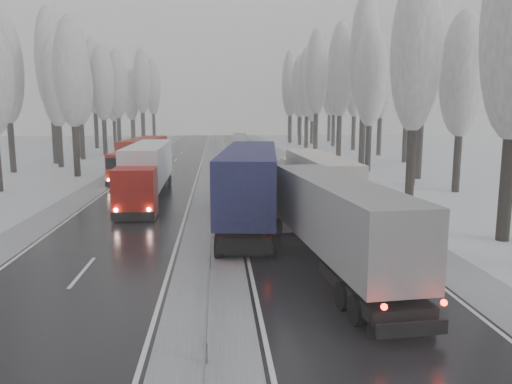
{
  "coord_description": "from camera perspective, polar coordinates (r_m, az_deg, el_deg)",
  "views": [
    {
      "loc": [
        0.37,
        -8.33,
        6.61
      ],
      "look_at": [
        2.49,
        18.72,
        2.2
      ],
      "focal_mm": 35.0,
      "sensor_mm": 36.0,
      "label": 1
    }
  ],
  "objects": [
    {
      "name": "carriageway_right",
      "position": [
        39.2,
        2.74,
        -0.46
      ],
      "size": [
        7.5,
        200.0,
        0.03
      ],
      "primitive_type": "cube",
      "color": "black",
      "rests_on": "ground"
    },
    {
      "name": "carriageway_left",
      "position": [
        39.3,
        -12.63,
        -0.65
      ],
      "size": [
        7.5,
        200.0,
        0.03
      ],
      "primitive_type": "cube",
      "color": "black",
      "rests_on": "ground"
    },
    {
      "name": "median_slush",
      "position": [
        38.9,
        -4.96,
        -0.56
      ],
      "size": [
        3.0,
        200.0,
        0.04
      ],
      "primitive_type": "cube",
      "color": "#AAADB3",
      "rests_on": "ground"
    },
    {
      "name": "shoulder_right",
      "position": [
        40.12,
        9.77,
        -0.36
      ],
      "size": [
        2.4,
        200.0,
        0.04
      ],
      "primitive_type": "cube",
      "color": "#AAADB3",
      "rests_on": "ground"
    },
    {
      "name": "shoulder_left",
      "position": [
        40.31,
        -19.61,
        -0.72
      ],
      "size": [
        2.4,
        200.0,
        0.04
      ],
      "primitive_type": "cube",
      "color": "#AAADB3",
      "rests_on": "ground"
    },
    {
      "name": "median_guardrail",
      "position": [
        38.79,
        -4.97,
        0.28
      ],
      "size": [
        0.12,
        200.0,
        0.76
      ],
      "color": "slate",
      "rests_on": "ground"
    },
    {
      "name": "tree_18",
      "position": [
        38.31,
        17.83,
        14.93
      ],
      "size": [
        3.6,
        3.6,
        16.58
      ],
      "color": "black",
      "rests_on": "ground"
    },
    {
      "name": "tree_19",
      "position": [
        44.09,
        22.54,
        12.2
      ],
      "size": [
        3.6,
        3.6,
        14.57
      ],
      "color": "black",
      "rests_on": "ground"
    },
    {
      "name": "tree_20",
      "position": [
        47.03,
        17.9,
        13.11
      ],
      "size": [
        3.6,
        3.6,
        15.71
      ],
      "color": "black",
      "rests_on": "ground"
    },
    {
      "name": "tree_21",
      "position": [
        51.72,
        18.64,
        14.75
      ],
      "size": [
        3.6,
        3.6,
        18.62
      ],
      "color": "black",
      "rests_on": "ground"
    },
    {
      "name": "tree_22",
      "position": [
        56.56,
        12.98,
        12.69
      ],
      "size": [
        3.6,
        3.6,
        15.86
      ],
      "color": "black",
      "rests_on": "ground"
    },
    {
      "name": "tree_23",
      "position": [
        62.35,
        17.43,
        10.8
      ],
      "size": [
        3.6,
        3.6,
        13.55
      ],
      "color": "black",
      "rests_on": "ground"
    },
    {
      "name": "tree_24",
      "position": [
        62.23,
        12.34,
        15.1
      ],
      "size": [
        3.6,
        3.6,
        20.49
      ],
      "color": "black",
      "rests_on": "ground"
    },
    {
      "name": "tree_25",
      "position": [
        68.16,
        17.07,
        13.82
      ],
      "size": [
        3.6,
        3.6,
        19.44
      ],
      "color": "black",
      "rests_on": "ground"
    },
    {
      "name": "tree_26",
      "position": [
        71.91,
        9.64,
        13.49
      ],
      "size": [
        3.6,
        3.6,
        18.78
      ],
      "color": "black",
      "rests_on": "ground"
    },
    {
      "name": "tree_27",
      "position": [
        77.67,
        14.14,
        12.47
      ],
      "size": [
        3.6,
        3.6,
        17.62
      ],
      "color": "black",
      "rests_on": "ground"
    },
    {
      "name": "tree_28",
      "position": [
        82.08,
        6.95,
        13.38
      ],
      "size": [
        3.6,
        3.6,
        19.62
      ],
      "color": "black",
      "rests_on": "ground"
    },
    {
      "name": "tree_29",
      "position": [
        87.6,
        11.25,
        12.38
      ],
      "size": [
        3.6,
        3.6,
        18.11
      ],
      "color": "black",
      "rests_on": "ground"
    },
    {
      "name": "tree_30",
      "position": [
        91.61,
        5.85,
        12.26
      ],
      "size": [
        3.6,
        3.6,
        17.86
      ],
      "color": "black",
      "rests_on": "ground"
    },
    {
      "name": "tree_31",
      "position": [
        96.75,
        8.95,
        12.3
      ],
      "size": [
        3.6,
        3.6,
        18.58
      ],
      "color": "black",
      "rests_on": "ground"
    },
    {
      "name": "tree_32",
      "position": [
        99.0,
        5.09,
        11.85
      ],
      "size": [
        3.6,
        3.6,
        17.33
      ],
      "color": "black",
      "rests_on": "ground"
    },
    {
      "name": "tree_33",
      "position": [
        103.41,
        6.45,
        10.65
      ],
      "size": [
        3.6,
        3.6,
        14.33
      ],
      "color": "black",
      "rests_on": "ground"
    },
    {
      "name": "tree_34",
      "position": [
        105.88,
        3.96,
        11.79
      ],
      "size": [
        3.6,
        3.6,
        17.63
      ],
      "color": "black",
      "rests_on": "ground"
    },
    {
      "name": "tree_35",
      "position": [
        111.51,
        8.44,
        11.79
      ],
      "size": [
        3.6,
        3.6,
        18.25
      ],
      "color": "black",
      "rests_on": "ground"
    },
    {
      "name": "tree_36",
      "position": [
        115.88,
        3.89,
        12.39
      ],
      "size": [
        3.6,
        3.6,
        20.23
      ],
      "color": "black",
      "rests_on": "ground"
    },
    {
      "name": "tree_37",
      "position": [
        120.89,
        6.94,
        11.04
      ],
      "size": [
        3.6,
        3.6,
        16.37
      ],
      "color": "black",
      "rests_on": "ground"
    },
    {
      "name": "tree_38",
      "position": [
        126.5,
        3.95,
        11.47
      ],
      "size": [
        3.6,
        3.6,
        17.97
      ],
      "color": "black",
      "rests_on": "ground"
    },
    {
      "name": "tree_39",
      "position": [
        130.84,
        4.93,
        10.88
      ],
      "size": [
        3.6,
        3.6,
        16.19
      ],
      "color": "black",
      "rests_on": "ground"
    },
    {
      "name": "tree_62",
      "position": [
        54.12,
        -20.31,
        12.64
      ],
      "size": [
        3.6,
        3.6,
        16.04
      ],
      "color": "black",
      "rests_on": "ground"
    },
    {
      "name": "tree_63",
      "position": [
        60.46,
        -26.69,
        12.34
      ],
      "size": [
        3.6,
        3.6,
        16.88
      ],
      "color": "black",
      "rests_on": "ground"
    },
    {
      "name": "tree_64",
      "position": [
        63.92,
        -21.88,
        11.59
      ],
      "size": [
        3.6,
        3.6,
        15.42
      ],
      "color": "black",
      "rests_on": "ground"
    },
    {
      "name": "tree_65",
      "position": [
        68.44,
        -22.47,
        13.53
      ],
      "size": [
        3.6,
        3.6,
        19.48
      ],
      "color": "black",
      "rests_on": "ground"
    },
    {
      "name": "tree_66",
      "position": [
        73.14,
        -19.53,
        11.24
      ],
      "size": [
        3.6,
        3.6,
        15.23
      ],
      "color": "black",
      "rests_on": "ground"
    },
    {
      "name": "tree_67",
      "position": [
        77.42,
        -19.82,
        11.97
      ],
      "size": [
        3.6,
        3.6,
        17.09
      ],
      "color": "black",
      "rests_on": "ground"
    },
    {
      "name": "tree_68",
      "position": [
        79.39,
        -17.17,
        11.82
      ],
      "size": [
        3.6,
        3.6,
        16.65
      ],
      "color": "black",
      "rests_on": "ground"
    },
    {
      "name": "tree_69",
      "position": [
        84.51,
        -19.91,
        12.67
      ],
      "size": [
        3.6,
        3.6,
        19.35
      ],
      "color": "black",
      "rests_on": "ground"
    },
    {
      "name": "tree_70",
      "position": [
        89.21,
        -15.59,
        11.74
      ],
      "size": [
        3.6,
        3.6,
        17.09
      ],
      "color": "black",
      "rests_on": "ground"
    },
    {
      "name": "tree_71",
      "position": [
        94.2,
        -18.07,
        12.45
      ],
      "size": [
        3.6,
        3.6,
        19.61
      ],
      "color": "black",
      "rests_on": "ground"
    },
    {
      "name": "tree_72",
      "position": [
        98.82,
        -16.02,
        10.71
      ],
      "size": [
        3.6,
        3.6,
        15.11
      ],
      "color": "black",
      "rests_on": "ground"
    },
    {
      "name": "tree_73",
      "position": [
        103.38,
        -17.21,
        11.33
      ],
      "size": [
        3.6,
        3.6,
        17.22
      ],
      "color": "black",
      "rests_on": "ground"
    },
    {
      "name": "tree_74",
      "position": [
        108.93,
        -12.91,
        12.2
      ],
      "size": [
        3.6,
        3.6,
        19.68
      ],
      "color": "black",
      "rests_on": "ground"
    },
    {
      "name": "tree_75",
      "position": [
        114.46,
        -17.22,
        11.52
      ],
      "size": [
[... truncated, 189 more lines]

